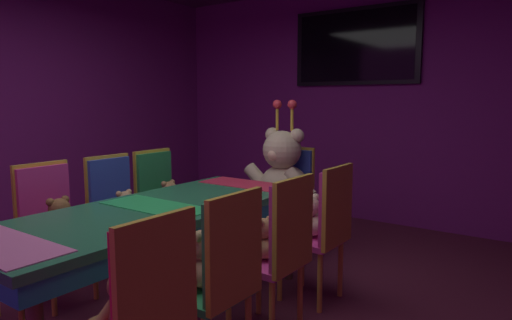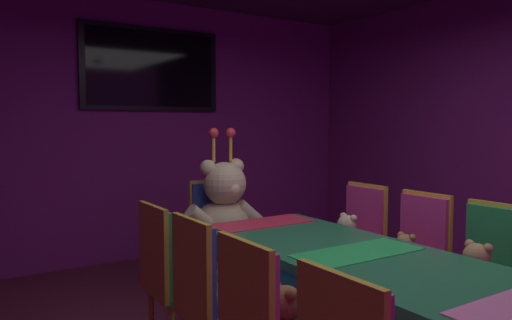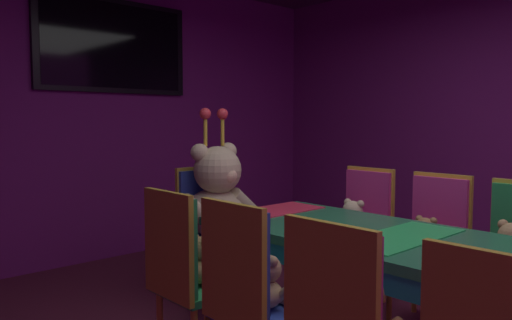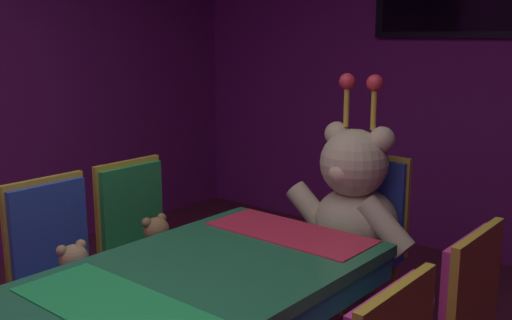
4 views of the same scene
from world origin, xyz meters
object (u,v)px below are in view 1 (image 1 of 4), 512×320
teddy_left_2 (126,209)px  teddy_left_3 (170,198)px  chair_right_2 (282,241)px  chair_left_2 (115,203)px  teddy_left_1 (61,222)px  teddy_right_1 (202,262)px  chair_right_1 (223,268)px  chair_right_0 (145,307)px  wall_tv (355,46)px  throne_chair (291,188)px  teddy_right_2 (262,241)px  teddy_right_3 (309,219)px  chair_right_3 (327,221)px  teddy_right_0 (123,303)px  chair_left_1 (49,217)px  banquet_table (156,220)px  king_teddy_bear (281,172)px  chair_left_3 (159,193)px

teddy_left_2 → teddy_left_3: bearing=91.5°
chair_right_2 → chair_left_2: bearing=-1.8°
teddy_left_1 → teddy_right_1: 1.36m
chair_right_1 → chair_right_0: bearing=92.3°
wall_tv → throne_chair: bearing=-90.0°
teddy_right_2 → teddy_right_3: size_ratio=0.86×
chair_right_0 → chair_right_3: (-0.01, 1.63, 0.00)m
teddy_right_0 → wall_tv: size_ratio=0.18×
chair_right_1 → teddy_right_1: size_ratio=2.96×
teddy_left_3 → teddy_right_2: size_ratio=1.02×
chair_left_1 → chair_right_2: bearing=16.7°
chair_left_2 → chair_right_1: same height
banquet_table → teddy_left_3: size_ratio=8.09×
teddy_left_3 → teddy_right_0: bearing=-49.1°
teddy_right_2 → king_teddy_bear: king_teddy_bear is taller
teddy_right_1 → chair_right_2: 0.56m
teddy_right_2 → chair_right_3: bearing=-104.5°
teddy_left_1 → teddy_right_0: (1.38, -0.56, -0.01)m
teddy_left_2 → teddy_left_3: (-0.01, 0.49, 0.00)m
chair_right_2 → chair_right_3: same height
teddy_left_2 → chair_right_1: chair_right_1 is taller
teddy_left_2 → teddy_right_1: size_ratio=0.83×
teddy_left_3 → throne_chair: (0.69, 0.91, 0.02)m
chair_left_1 → teddy_left_1: 0.15m
chair_left_1 → teddy_left_2: 0.57m
banquet_table → teddy_left_1: bearing=-159.5°
chair_right_2 → teddy_right_3: bearing=-76.3°
teddy_left_1 → chair_left_1: bearing=180.0°
teddy_left_3 → banquet_table: bearing=-48.5°
banquet_table → chair_right_1: (0.81, -0.30, -0.06)m
chair_left_2 → teddy_left_2: chair_left_2 is taller
chair_right_2 → teddy_right_2: 0.14m
throne_chair → chair_left_1: bearing=-23.2°
chair_right_1 → teddy_right_2: chair_right_1 is taller
banquet_table → teddy_right_3: size_ratio=7.10×
throne_chair → chair_right_3: bearing=43.2°
chair_left_1 → chair_left_2: size_ratio=1.00×
teddy_right_0 → wall_tv: (-0.69, 3.92, 1.48)m
teddy_left_2 → chair_right_1: size_ratio=0.28×
teddy_left_2 → throne_chair: throne_chair is taller
teddy_left_2 → throne_chair: (0.68, 1.40, 0.03)m
chair_left_2 → teddy_right_3: bearing=19.2°
chair_left_2 → teddy_left_2: 0.14m
banquet_table → chair_left_3: chair_left_3 is taller
wall_tv → teddy_right_0: bearing=-80.0°
chair_left_3 → teddy_right_3: (1.51, 0.03, -0.01)m
chair_left_1 → king_teddy_bear: (0.84, 1.78, 0.17)m
chair_right_2 → chair_right_0: bearing=90.6°
chair_left_3 → throne_chair: bearing=47.6°
chair_left_1 → teddy_right_2: 1.59m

